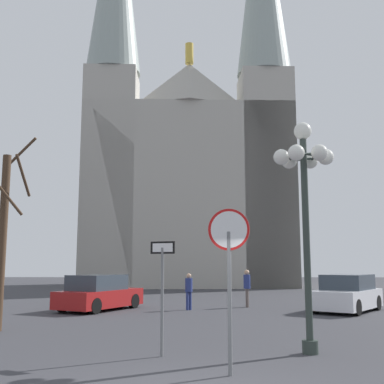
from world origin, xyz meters
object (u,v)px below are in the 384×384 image
pedestrian_walking (247,284)px  bare_tree (3,234)px  pedestrian_standing (189,288)px  parked_car_near_white (347,294)px  parked_car_far_red (99,294)px  stop_sign (229,257)px  street_lamp (304,184)px  cathedral (188,149)px  one_way_arrow_sign (162,283)px

pedestrian_walking → bare_tree: bearing=-136.5°
pedestrian_standing → bare_tree: bearing=-130.7°
parked_car_near_white → parked_car_far_red: size_ratio=0.96×
stop_sign → street_lamp: street_lamp is taller
parked_car_far_red → pedestrian_walking: 6.75m
street_lamp → parked_car_near_white: 10.60m
cathedral → bare_tree: 28.95m
one_way_arrow_sign → pedestrian_walking: 12.08m
parked_car_far_red → pedestrian_standing: bearing=2.6°
street_lamp → bare_tree: bare_tree is taller
stop_sign → pedestrian_walking: (1.64, 13.45, -1.12)m
one_way_arrow_sign → pedestrian_walking: size_ratio=1.47×
street_lamp → pedestrian_walking: (-0.30, 11.32, -2.85)m
parked_car_far_red → pedestrian_walking: pedestrian_walking is taller
one_way_arrow_sign → parked_car_far_red: (-3.53, 10.17, -0.89)m
one_way_arrow_sign → street_lamp: size_ratio=0.47×
parked_car_near_white → pedestrian_standing: bearing=175.0°
bare_tree → parked_car_near_white: bare_tree is taller
stop_sign → pedestrian_walking: 13.59m
bare_tree → street_lamp: bearing=-22.1°
bare_tree → pedestrian_standing: bare_tree is taller
stop_sign → one_way_arrow_sign: bearing=128.3°
cathedral → pedestrian_walking: 22.33m
stop_sign → street_lamp: bearing=47.6°
stop_sign → pedestrian_walking: bearing=83.0°
bare_tree → parked_car_near_white: (12.30, 5.93, -2.21)m
cathedral → stop_sign: cathedral is taller
parked_car_far_red → pedestrian_standing: 3.91m
cathedral → one_way_arrow_sign: 32.56m
cathedral → pedestrian_standing: size_ratio=24.82×
pedestrian_standing → parked_car_near_white: bearing=-5.0°
cathedral → street_lamp: size_ratio=7.22×
street_lamp → bare_tree: size_ratio=0.88×
pedestrian_walking → stop_sign: bearing=-97.0°
parked_car_far_red → parked_car_near_white: bearing=-2.2°
stop_sign → bare_tree: size_ratio=0.50×
parked_car_far_red → pedestrian_standing: (3.90, 0.18, 0.24)m
stop_sign → bare_tree: bearing=139.8°
street_lamp → parked_car_near_white: size_ratio=1.24×
bare_tree → pedestrian_walking: bare_tree is taller
cathedral → parked_car_near_white: cathedral is taller
cathedral → one_way_arrow_sign: cathedral is taller
street_lamp → bare_tree: (-8.57, 3.48, -0.96)m
one_way_arrow_sign → pedestrian_standing: 10.38m
stop_sign → parked_car_far_red: 12.99m
stop_sign → bare_tree: bare_tree is taller
parked_car_far_red → pedestrian_standing: pedestrian_standing is taller
cathedral → pedestrian_walking: cathedral is taller
pedestrian_walking → parked_car_near_white: bearing=-25.5°
cathedral → pedestrian_walking: (3.18, -19.13, -11.07)m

